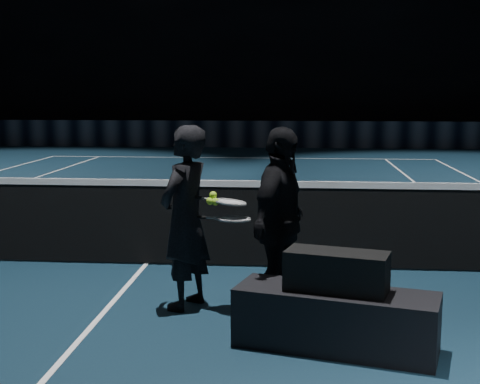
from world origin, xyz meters
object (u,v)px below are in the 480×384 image
Objects in this scene: player_bench at (336,320)px; racket_bag at (337,271)px; racket_upper at (230,202)px; player_a at (185,218)px; tennis_balls at (213,200)px; racket_lower at (234,219)px; player_b at (280,223)px.

player_bench is 2.00× the size of racket_bag.
racket_bag is 1.25m from racket_upper.
racket_bag is (0.00, 0.00, 0.37)m from player_bench.
player_a is (-1.27, 0.86, 0.58)m from player_bench.
tennis_balls is at bearing 156.75° from player_bench.
player_a is at bearing 180.00° from racket_lower.
player_b is 0.62m from tennis_balls.
tennis_balls is at bearing 102.09° from player_a.
racket_lower is (-0.39, 0.08, 0.01)m from player_b.
racket_upper is at bearing 152.13° from player_bench.
racket_upper is at bearing 1.64° from tennis_balls.
racket_lower reaches higher than racket_bag.
racket_lower reaches higher than player_bench.
racket_bag is 1.55m from player_a.
racket_upper is (-0.04, 0.05, 0.14)m from racket_lower.
racket_bag is 1.15m from racket_lower.
player_bench is 0.92× the size of player_a.
racket_upper is 0.15m from tennis_balls.
player_bench is at bearing -35.29° from racket_upper.
tennis_balls is (-1.02, 0.81, 0.76)m from player_bench.
racket_bag is 0.46× the size of player_b.
player_a is 0.31m from tennis_balls.
racket_bag is at bearing 0.00° from player_bench.
player_b is at bearing 137.95° from racket_bag.
racket_bag is 1.09× the size of racket_upper.
racket_upper is at bearing 92.16° from player_b.
player_b is (0.83, -0.18, 0.00)m from player_a.
racket_lower is 1.00× the size of racket_upper.
player_a is at bearing 169.19° from tennis_balls.
racket_upper reaches higher than player_bench.
player_a is 0.43m from racket_upper.
racket_bag is 6.18× the size of tennis_balls.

